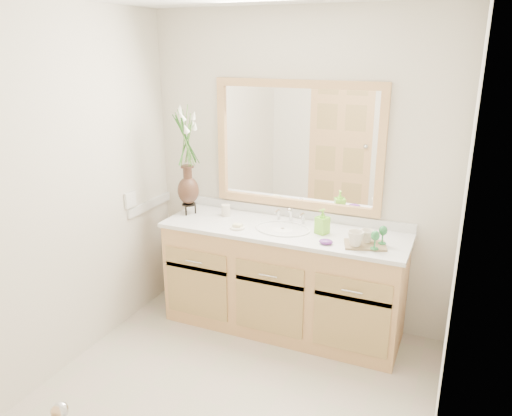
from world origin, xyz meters
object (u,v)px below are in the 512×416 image
at_px(soap_bottle, 322,223).
at_px(tray, 365,245).
at_px(flower_vase, 186,145).
at_px(tumbler, 226,210).

height_order(soap_bottle, tray, soap_bottle).
height_order(flower_vase, soap_bottle, flower_vase).
relative_size(flower_vase, tumbler, 8.94).
distance_m(tumbler, soap_bottle, 0.82).
xyz_separation_m(tumbler, tray, (1.15, -0.19, -0.04)).
bearing_deg(soap_bottle, tumbler, -161.29).
bearing_deg(soap_bottle, flower_vase, -156.37).
bearing_deg(tray, tumbler, 154.45).
distance_m(flower_vase, tray, 1.55).
relative_size(tumbler, soap_bottle, 0.55).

